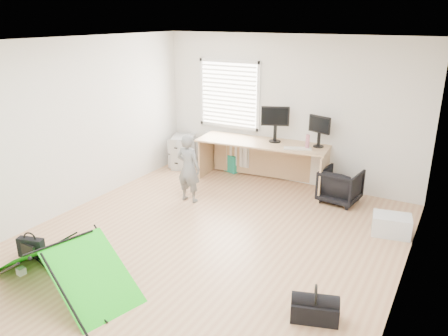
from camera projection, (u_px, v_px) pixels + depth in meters
The scene contains 18 objects.
ground at pixel (210, 239), 6.17m from camera, with size 5.50×5.50×0.00m, color tan.
back_wall at pixel (287, 111), 7.98m from camera, with size 5.00×0.02×2.70m, color silver.
window at pixel (229, 94), 8.44m from camera, with size 1.20×0.06×1.20m, color silver.
radiator at pixel (228, 149), 8.77m from camera, with size 1.00×0.12×0.60m, color silver.
desk at pixel (262, 163), 8.07m from camera, with size 2.40×0.76×0.82m, color tan.
filing_cabinet at pixel (184, 152), 9.02m from camera, with size 0.43×0.57×0.66m, color #ACAFB2.
monitor_left at pixel (275, 129), 7.87m from camera, with size 0.50×0.11×0.48m, color black.
monitor_right at pixel (319, 136), 7.57m from camera, with size 0.43×0.09×0.41m, color black.
keyboard at pixel (298, 148), 7.51m from camera, with size 0.47×0.16×0.02m, color beige.
thermos at pixel (308, 142), 7.49m from camera, with size 0.07×0.07×0.25m, color #B76679.
office_chair at pixel (340, 186), 7.33m from camera, with size 0.61×0.63×0.57m, color black.
person at pixel (189, 168), 7.27m from camera, with size 0.43×0.28×1.17m, color slate.
kite at pixel (63, 265), 5.01m from camera, with size 1.86×0.82×0.58m, color #19D414, non-canonical shape.
storage_crate at pixel (391, 225), 6.27m from camera, with size 0.53×0.37×0.29m, color silver.
tote_bag at pixel (231, 163), 8.79m from camera, with size 0.30×0.13×0.36m, color #219D7C.
laptop_bag at pixel (31, 247), 5.69m from camera, with size 0.35×0.11×0.27m, color black.
white_box at pixel (21, 271), 5.32m from camera, with size 0.09×0.09×0.09m, color silver.
duffel_bag at pixel (314, 311), 4.51m from camera, with size 0.49×0.25×0.21m, color black.
Camera 1 is at (2.88, -4.67, 2.99)m, focal length 35.00 mm.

